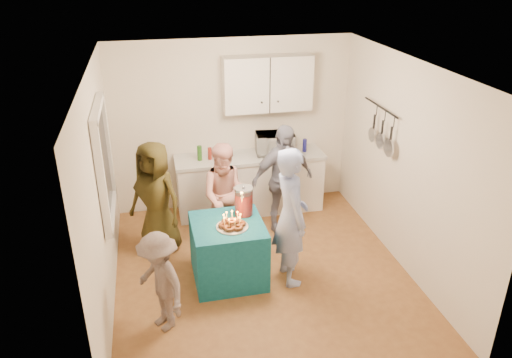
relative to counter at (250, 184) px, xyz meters
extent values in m
plane|color=brown|center=(-0.20, -1.70, -0.43)|extent=(4.00, 4.00, 0.00)
plane|color=white|center=(-0.20, -1.70, 2.17)|extent=(4.00, 4.00, 0.00)
plane|color=silver|center=(-0.20, 0.30, 0.87)|extent=(3.60, 3.60, 0.00)
plane|color=silver|center=(-2.00, -1.70, 0.87)|extent=(4.00, 4.00, 0.00)
plane|color=silver|center=(1.60, -1.70, 0.87)|extent=(4.00, 4.00, 0.00)
cube|color=black|center=(-1.97, -1.40, 1.12)|extent=(0.04, 1.00, 1.20)
cube|color=white|center=(0.00, 0.00, 0.00)|extent=(2.20, 0.58, 0.86)
cube|color=beige|center=(0.00, 0.00, 0.46)|extent=(2.24, 0.62, 0.05)
cube|color=white|center=(0.30, 0.15, 1.52)|extent=(1.30, 0.30, 0.80)
cube|color=black|center=(1.52, -1.00, 1.17)|extent=(0.12, 1.00, 0.60)
imported|color=white|center=(0.39, 0.00, 0.64)|extent=(0.61, 0.45, 0.31)
cube|color=#10596D|center=(-0.62, -1.69, -0.05)|extent=(0.86, 0.86, 0.76)
cylinder|color=red|center=(-0.39, -1.50, 0.50)|extent=(0.22, 0.22, 0.34)
imported|color=#A1B2EA|center=(0.11, -1.86, 0.43)|extent=(0.45, 0.65, 1.73)
imported|color=brown|center=(-1.43, -0.86, 0.34)|extent=(0.90, 0.86, 1.55)
imported|color=#D97471|center=(-0.50, -0.89, 0.30)|extent=(0.78, 0.65, 1.46)
imported|color=black|center=(0.32, -0.71, 0.37)|extent=(1.00, 0.60, 1.60)
imported|color=#5D4E4A|center=(-1.46, -2.42, 0.14)|extent=(0.74, 0.86, 1.15)
camera|label=1|loc=(-1.39, -6.79, 3.29)|focal=35.00mm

